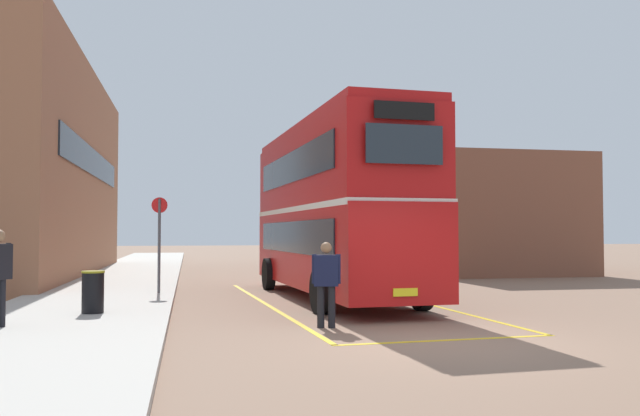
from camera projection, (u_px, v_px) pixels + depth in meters
ground_plane at (298, 280)px, 24.93m from camera, size 135.60×135.60×0.00m
sidewalk_left at (128, 276)px, 26.00m from camera, size 4.00×57.60×0.14m
brick_building_left at (13, 172)px, 26.83m from camera, size 6.29×19.72×8.65m
depot_building_right at (451, 217)px, 33.45m from camera, size 7.18×14.82×5.18m
double_decker_bus at (333, 208)px, 18.13m from camera, size 3.18×10.54×4.75m
single_deck_bus at (338, 236)px, 35.53m from camera, size 3.12×8.83×3.02m
pedestrian_boarding at (326, 279)px, 12.52m from camera, size 0.54×0.33×1.64m
litter_bin at (93, 292)px, 13.65m from camera, size 0.47×0.47×0.88m
bus_stop_sign at (159, 235)px, 18.33m from camera, size 0.44×0.08×2.67m
bay_marking_yellow at (352, 306)px, 16.17m from camera, size 4.84×12.66×0.01m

